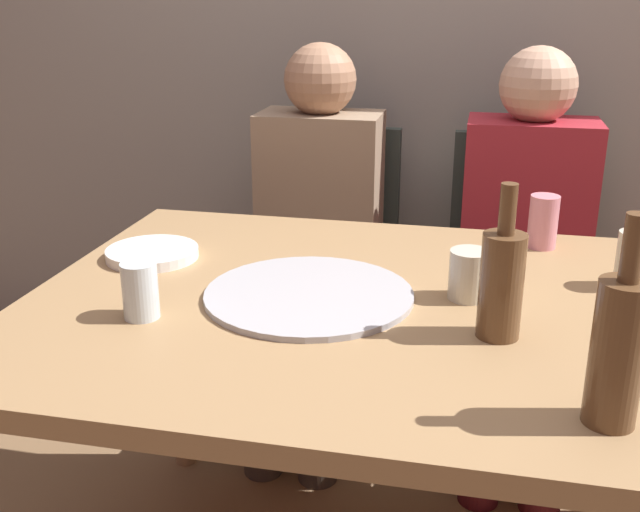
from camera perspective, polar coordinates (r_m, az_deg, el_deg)
dining_table at (r=1.47m, az=3.77°, el=-6.28°), size 1.32×1.01×0.75m
pizza_tray at (r=1.45m, az=-0.85°, el=-2.94°), size 0.40×0.40×0.01m
wine_bottle at (r=1.08m, az=21.67°, el=-6.52°), size 0.07×0.07×0.30m
beer_bottle at (r=1.29m, az=13.61°, el=-1.90°), size 0.07×0.07×0.27m
tumbler_near at (r=1.38m, az=-13.48°, el=-2.56°), size 0.06×0.06×0.10m
tumbler_far at (r=1.46m, az=11.25°, el=-1.41°), size 0.08×0.08×0.10m
wine_glass at (r=1.60m, az=22.63°, el=-0.28°), size 0.06×0.06×0.12m
soda_can at (r=1.79m, az=16.58°, el=2.51°), size 0.07×0.07×0.12m
plate_stack at (r=1.70m, az=-12.61°, el=0.21°), size 0.20×0.20×0.02m
chair_left at (r=2.40m, az=0.32°, el=0.21°), size 0.44×0.44×0.90m
chair_right at (r=2.36m, az=14.90°, el=-0.85°), size 0.44×0.44×0.90m
guest_in_sweater at (r=2.22m, az=-0.49°, el=2.06°), size 0.36×0.56×1.17m
guest_in_beanie at (r=2.17m, az=15.31°, el=0.95°), size 0.36×0.56×1.17m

